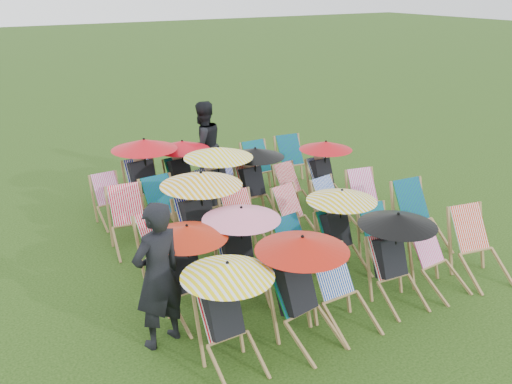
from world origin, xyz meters
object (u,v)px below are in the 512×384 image
deckchair_0 (229,315)px  person_rear (203,146)px  deckchair_29 (295,162)px  deckchair_5 (481,247)px  person_left (158,275)px

deckchair_0 → person_rear: bearing=65.5°
deckchair_29 → person_rear: 1.96m
deckchair_5 → deckchair_29: size_ratio=1.03×
person_left → person_rear: person_rear is taller
person_left → deckchair_5: bearing=153.4°
deckchair_0 → person_rear: 5.79m
deckchair_29 → person_left: size_ratio=0.54×
deckchair_5 → person_rear: size_ratio=0.55×
deckchair_29 → person_left: person_left is taller
deckchair_0 → person_left: person_left is taller
deckchair_0 → person_left: bearing=121.1°
person_left → deckchair_0: bearing=106.8°
deckchair_0 → deckchair_29: 6.12m
deckchair_29 → person_left: 5.94m
deckchair_29 → deckchair_5: bearing=-84.1°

